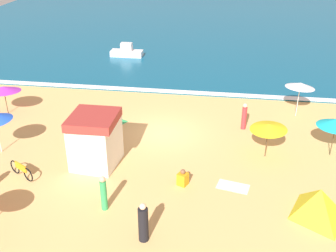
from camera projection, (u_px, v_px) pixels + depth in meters
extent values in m
plane|color=#E5B26B|center=(163.00, 133.00, 23.70)|extent=(60.00, 60.00, 0.00)
cube|color=#0F567A|center=(200.00, 25.00, 48.36)|extent=(60.00, 44.00, 0.10)
cube|color=white|center=(177.00, 92.00, 29.21)|extent=(57.00, 0.70, 0.01)
cube|color=white|center=(96.00, 144.00, 20.20)|extent=(2.30, 2.45, 2.31)
cube|color=#A5332D|center=(93.00, 119.00, 19.58)|extent=(2.26, 2.44, 0.43)
cylinder|color=#4C3823|center=(333.00, 138.00, 21.03)|extent=(0.05, 0.05, 2.08)
cone|color=#19B7C6|center=(336.00, 123.00, 20.63)|extent=(2.74, 2.74, 0.50)
cylinder|color=#4C3823|center=(267.00, 141.00, 20.94)|extent=(0.05, 0.05, 1.86)
cone|color=yellow|center=(269.00, 127.00, 20.57)|extent=(2.67, 2.67, 0.42)
cylinder|color=#4C3823|center=(6.00, 100.00, 25.76)|extent=(0.05, 0.05, 1.81)
cone|color=#B733C6|center=(4.00, 89.00, 25.41)|extent=(2.64, 2.65, 0.51)
cylinder|color=silver|center=(298.00, 100.00, 25.32)|extent=(0.05, 0.05, 2.20)
cone|color=white|center=(300.00, 85.00, 24.87)|extent=(2.58, 2.59, 0.45)
pyramid|color=yellow|center=(319.00, 203.00, 16.71)|extent=(2.39, 2.62, 1.37)
torus|color=black|center=(15.00, 167.00, 19.82)|extent=(0.65, 0.41, 0.72)
torus|color=black|center=(28.00, 175.00, 19.21)|extent=(0.65, 0.41, 0.72)
cube|color=orange|center=(21.00, 167.00, 19.41)|extent=(0.79, 0.49, 0.36)
cylinder|color=black|center=(143.00, 225.00, 15.43)|extent=(0.40, 0.40, 1.49)
sphere|color=beige|center=(143.00, 207.00, 15.04)|extent=(0.26, 0.26, 0.26)
cube|color=orange|center=(183.00, 179.00, 18.93)|extent=(0.58, 0.58, 0.61)
sphere|color=brown|center=(183.00, 172.00, 18.74)|extent=(0.24, 0.24, 0.24)
cylinder|color=red|center=(244.00, 118.00, 23.90)|extent=(0.32, 0.32, 1.40)
sphere|color=beige|center=(245.00, 106.00, 23.53)|extent=(0.26, 0.26, 0.26)
cylinder|color=green|center=(104.00, 195.00, 17.13)|extent=(0.31, 0.31, 1.41)
sphere|color=#DBA884|center=(102.00, 179.00, 16.76)|extent=(0.27, 0.27, 0.27)
cube|color=#D84CA5|center=(87.00, 130.00, 24.01)|extent=(1.39, 1.52, 0.01)
cube|color=green|center=(116.00, 125.00, 24.67)|extent=(1.32, 1.75, 0.01)
cube|color=white|center=(233.00, 187.00, 18.90)|extent=(1.62, 1.10, 0.01)
cube|color=white|center=(127.00, 53.00, 36.85)|extent=(2.92, 1.10, 0.52)
cube|color=silver|center=(126.00, 47.00, 36.57)|extent=(1.02, 0.66, 0.70)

